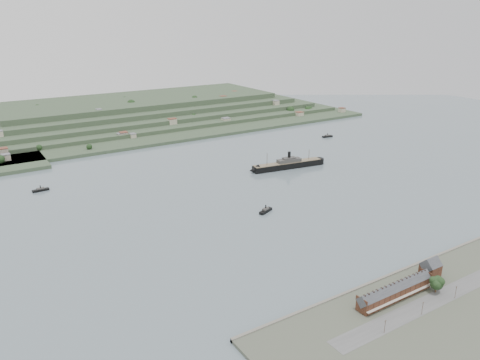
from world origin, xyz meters
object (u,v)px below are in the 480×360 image
steamship (286,165)px  tugboat (266,211)px  fig_tree (437,283)px  terrace_row (395,291)px  gabled_building (430,268)px

steamship → tugboat: (-89.35, -88.04, -2.47)m
fig_tree → steamship: bearing=72.7°
tugboat → terrace_row: bearing=-95.0°
gabled_building → fig_tree: 17.60m
gabled_building → fig_tree: (-11.49, -13.32, 0.39)m
steamship → fig_tree: 256.89m
tugboat → fig_tree: (13.03, -157.21, 6.94)m
fig_tree → tugboat: bearing=94.7°
gabled_building → steamship: size_ratio=0.15×
steamship → fig_tree: size_ratio=8.58×
terrace_row → tugboat: bearing=85.0°
terrace_row → tugboat: size_ratio=3.63×
steamship → fig_tree: steamship is taller
tugboat → fig_tree: fig_tree is taller
terrace_row → gabled_building: (37.50, 4.02, 1.34)m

